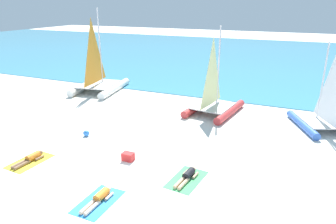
% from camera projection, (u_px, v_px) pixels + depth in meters
% --- Properties ---
extents(ground_plane, '(120.00, 120.00, 0.00)m').
position_uv_depth(ground_plane, '(195.00, 109.00, 20.53)').
color(ground_plane, white).
extents(ocean_water, '(120.00, 40.00, 0.05)m').
position_uv_depth(ocean_water, '(253.00, 57.00, 39.97)').
color(ocean_water, teal).
rests_on(ocean_water, ground).
extents(sailboat_red, '(3.12, 4.39, 5.32)m').
position_uv_depth(sailboat_red, '(214.00, 101.00, 19.58)').
color(sailboat_red, '#CC3838').
rests_on(sailboat_red, ground).
extents(sailboat_blue, '(3.58, 4.22, 4.69)m').
position_uv_depth(sailboat_blue, '(321.00, 116.00, 17.19)').
color(sailboat_blue, blue).
rests_on(sailboat_blue, ground).
extents(sailboat_white, '(3.74, 5.18, 6.23)m').
position_uv_depth(sailboat_white, '(99.00, 79.00, 24.39)').
color(sailboat_white, white).
rests_on(sailboat_white, ground).
extents(towel_leftmost, '(1.22, 1.97, 0.01)m').
position_uv_depth(towel_leftmost, '(30.00, 161.00, 13.78)').
color(towel_leftmost, yellow).
rests_on(towel_leftmost, ground).
extents(sunbather_leftmost, '(0.57, 1.57, 0.30)m').
position_uv_depth(sunbather_leftmost, '(31.00, 158.00, 13.79)').
color(sunbather_leftmost, orange).
rests_on(sunbather_leftmost, towel_leftmost).
extents(towel_center_left, '(1.12, 1.91, 0.01)m').
position_uv_depth(towel_center_left, '(98.00, 202.00, 11.00)').
color(towel_center_left, '#338CD8').
rests_on(towel_center_left, ground).
extents(sunbather_center_left, '(0.55, 1.56, 0.30)m').
position_uv_depth(sunbather_center_left, '(99.00, 198.00, 11.01)').
color(sunbather_center_left, orange).
rests_on(sunbather_center_left, towel_center_left).
extents(towel_center_right, '(1.28, 2.00, 0.01)m').
position_uv_depth(towel_center_right, '(187.00, 179.00, 12.38)').
color(towel_center_right, '#4CB266').
rests_on(towel_center_right, ground).
extents(sunbather_center_right, '(0.58, 1.57, 0.30)m').
position_uv_depth(sunbather_center_right, '(187.00, 176.00, 12.39)').
color(sunbather_center_right, black).
rests_on(sunbather_center_right, towel_center_right).
extents(beach_ball, '(0.32, 0.32, 0.32)m').
position_uv_depth(beach_ball, '(86.00, 133.00, 16.34)').
color(beach_ball, '#337FE5').
rests_on(beach_ball, ground).
extents(cooler_box, '(0.50, 0.36, 0.36)m').
position_uv_depth(cooler_box, '(128.00, 157.00, 13.83)').
color(cooler_box, red).
rests_on(cooler_box, ground).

